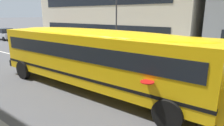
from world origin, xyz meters
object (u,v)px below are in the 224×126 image
object	(u,v)px
school_bus	(97,55)
parked_car_red_under_tree	(36,38)
street_lamp	(116,7)
parked_car_silver_far_corner	(5,34)

from	to	relation	value
school_bus	parked_car_red_under_tree	bearing A→B (deg)	157.09
street_lamp	parked_car_red_under_tree	bearing A→B (deg)	-168.44
school_bus	parked_car_silver_far_corner	distance (m)	24.19
parked_car_red_under_tree	street_lamp	xyz separation A→B (m)	(10.41, 2.13, 3.47)
parked_car_red_under_tree	parked_car_silver_far_corner	distance (m)	8.03
school_bus	parked_car_red_under_tree	world-z (taller)	school_bus
parked_car_red_under_tree	parked_car_silver_far_corner	size ratio (longest dim) A/B	1.02
parked_car_silver_far_corner	street_lamp	xyz separation A→B (m)	(18.43, 2.03, 3.47)
parked_car_silver_far_corner	street_lamp	size ratio (longest dim) A/B	0.58
parked_car_red_under_tree	school_bus	bearing A→B (deg)	-25.63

